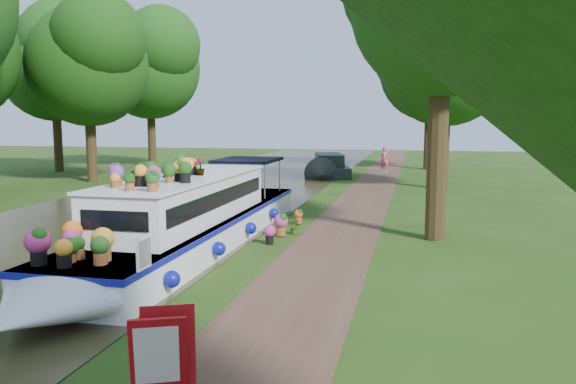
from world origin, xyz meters
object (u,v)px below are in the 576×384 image
(pedestrian_pink, at_px, (384,159))
(second_boat, at_px, (329,167))
(plant_boat, at_px, (188,217))
(sandwich_board, at_px, (163,359))

(pedestrian_pink, bearing_deg, second_boat, -121.69)
(plant_boat, height_order, pedestrian_pink, plant_boat)
(sandwich_board, distance_m, pedestrian_pink, 29.77)
(plant_boat, distance_m, pedestrian_pink, 22.91)
(plant_boat, bearing_deg, pedestrian_pink, 81.03)
(second_boat, distance_m, sandwich_board, 27.17)
(plant_boat, relative_size, second_boat, 1.96)
(sandwich_board, height_order, pedestrian_pink, pedestrian_pink)
(plant_boat, distance_m, sandwich_board, 7.63)
(plant_boat, bearing_deg, sandwich_board, -69.25)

